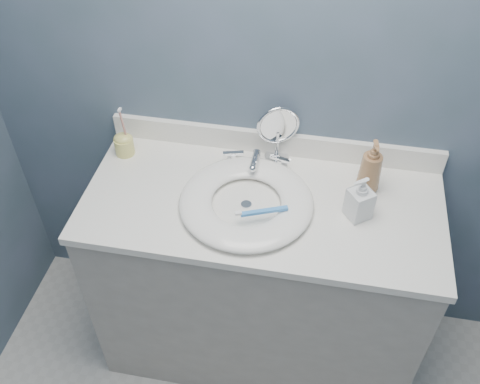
% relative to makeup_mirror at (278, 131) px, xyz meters
% --- Properties ---
extents(back_wall, '(2.20, 0.02, 2.40)m').
position_rel_makeup_mirror_xyz_m(back_wall, '(-0.02, 0.04, 0.20)').
color(back_wall, '#3F545E').
rests_on(back_wall, ground).
extents(vanity_cabinet, '(1.20, 0.55, 0.85)m').
position_rel_makeup_mirror_xyz_m(vanity_cabinet, '(-0.02, -0.23, -0.58)').
color(vanity_cabinet, '#ACA69D').
rests_on(vanity_cabinet, ground).
extents(countertop, '(1.22, 0.57, 0.03)m').
position_rel_makeup_mirror_xyz_m(countertop, '(-0.02, -0.23, -0.14)').
color(countertop, white).
rests_on(countertop, vanity_cabinet).
extents(backsplash, '(1.22, 0.02, 0.09)m').
position_rel_makeup_mirror_xyz_m(backsplash, '(-0.02, 0.03, -0.08)').
color(backsplash, white).
rests_on(backsplash, countertop).
extents(basin, '(0.45, 0.45, 0.04)m').
position_rel_makeup_mirror_xyz_m(basin, '(-0.07, -0.26, -0.10)').
color(basin, white).
rests_on(basin, countertop).
extents(drain, '(0.04, 0.04, 0.01)m').
position_rel_makeup_mirror_xyz_m(drain, '(-0.07, -0.26, -0.12)').
color(drain, silver).
rests_on(drain, countertop).
extents(faucet, '(0.25, 0.13, 0.07)m').
position_rel_makeup_mirror_xyz_m(faucet, '(-0.07, -0.07, -0.10)').
color(faucet, silver).
rests_on(faucet, countertop).
extents(makeup_mirror, '(0.15, 0.09, 0.23)m').
position_rel_makeup_mirror_xyz_m(makeup_mirror, '(0.00, 0.00, 0.00)').
color(makeup_mirror, silver).
rests_on(makeup_mirror, countertop).
extents(soap_bottle_amber, '(0.09, 0.09, 0.21)m').
position_rel_makeup_mirror_xyz_m(soap_bottle_amber, '(0.33, -0.11, -0.02)').
color(soap_bottle_amber, '#936742').
rests_on(soap_bottle_amber, countertop).
extents(soap_bottle_clear, '(0.10, 0.10, 0.16)m').
position_rel_makeup_mirror_xyz_m(soap_bottle_clear, '(0.30, -0.24, -0.04)').
color(soap_bottle_clear, silver).
rests_on(soap_bottle_clear, countertop).
extents(toothbrush_holder, '(0.07, 0.07, 0.20)m').
position_rel_makeup_mirror_xyz_m(toothbrush_holder, '(-0.56, -0.08, -0.08)').
color(toothbrush_holder, '#D8D26C').
rests_on(toothbrush_holder, countertop).
extents(toothbrush_lying, '(0.17, 0.08, 0.02)m').
position_rel_makeup_mirror_xyz_m(toothbrush_lying, '(-0.00, -0.32, -0.08)').
color(toothbrush_lying, '#3E8CDD').
rests_on(toothbrush_lying, basin).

